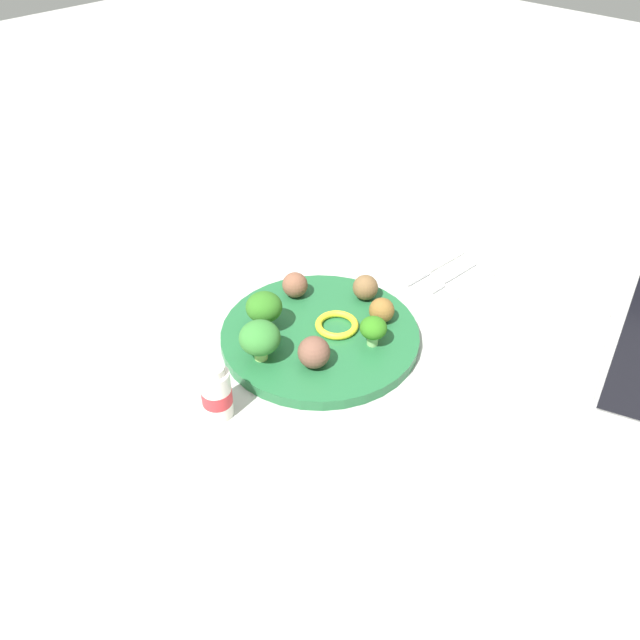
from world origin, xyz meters
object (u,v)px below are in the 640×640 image
Objects in this scene: broccoli_floret_mid_right at (264,308)px; fork at (448,277)px; broccoli_floret_mid_left at (260,338)px; meatball_front_right at (382,310)px; pepper_ring_front_left at (337,325)px; plate at (320,336)px; broccoli_floret_front_left at (373,329)px; meatball_near_rim at (314,352)px; knife at (431,268)px; meatball_back_left at (365,287)px; yogurt_bottle at (216,393)px; meatball_center at (295,285)px; napkin at (442,273)px.

broccoli_floret_mid_right reaches higher than fork.
meatball_front_right is (-0.17, 0.06, -0.02)m from broccoli_floret_mid_left.
pepper_ring_front_left reaches higher than fork.
plate is 6.45× the size of broccoli_floret_front_left.
meatball_near_rim is 0.30× the size of knife.
plate is 7.38× the size of meatball_back_left.
broccoli_floret_mid_left is at bearing -165.28° from yogurt_bottle.
meatball_center is 0.23× the size of napkin.
meatball_back_left reaches higher than plate.
yogurt_bottle is at bearing -14.71° from meatball_near_rim.
meatball_back_left is 0.99× the size of meatball_center.
broccoli_floret_front_left is 0.23m from napkin.
broccoli_floret_front_left is (-0.03, 0.07, 0.03)m from plate.
yogurt_bottle is (0.44, -0.00, 0.03)m from knife.
knife is (-0.35, 0.03, -0.04)m from broccoli_floret_mid_left.
meatball_center is (0.04, -0.13, 0.00)m from meatball_front_right.
meatball_back_left is 0.22× the size of napkin.
meatball_back_left is at bearing -163.10° from meatball_near_rim.
plate is 0.10m from meatball_center.
fork is (-0.25, 0.05, -0.00)m from plate.
meatball_back_left is 0.17m from meatball_near_rim.
meatball_near_rim reaches higher than meatball_front_right.
meatball_near_rim is at bearing 85.50° from broccoli_floret_mid_right.
napkin is 0.02m from fork.
plate is 4.85× the size of broccoli_floret_mid_right.
pepper_ring_front_left is (0.06, -0.03, -0.01)m from meatball_front_right.
broccoli_floret_mid_left is at bearing -10.62° from fork.
knife is at bearing -179.75° from pepper_ring_front_left.
meatball_near_rim is 0.09m from pepper_ring_front_left.
napkin is at bearing 152.24° from meatball_center.
napkin is at bearing -117.19° from fork.
meatball_front_right is (-0.08, 0.05, 0.03)m from plate.
yogurt_bottle is at bearing 2.60° from meatball_back_left.
meatball_center is at bearing -92.55° from broccoli_floret_front_left.
pepper_ring_front_left is at bearing -31.86° from meatball_front_right.
napkin is at bearing 107.79° from knife.
napkin is 2.19× the size of yogurt_bottle.
broccoli_floret_front_left is 0.15m from broccoli_floret_mid_left.
pepper_ring_front_left is 0.42× the size of knife.
meatball_back_left is at bearing 176.68° from broccoli_floret_mid_left.
meatball_near_rim is at bearing 54.27° from meatball_center.
broccoli_floret_front_left reaches higher than napkin.
broccoli_floret_front_left is at bearing 15.43° from knife.
meatball_near_rim is 0.16m from meatball_center.
broccoli_floret_mid_right is (0.05, -0.06, 0.04)m from plate.
meatball_center is at bearing -27.76° from napkin.
broccoli_floret_mid_left is 0.35m from knife.
meatball_center is (-0.09, -0.13, -0.00)m from meatball_near_rim.
broccoli_floret_front_left is 0.16m from meatball_center.
meatball_near_rim is (-0.04, 0.06, -0.01)m from broccoli_floret_mid_left.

